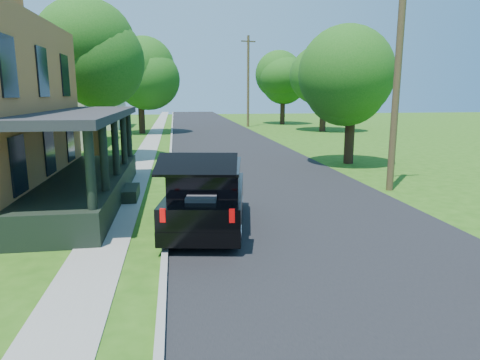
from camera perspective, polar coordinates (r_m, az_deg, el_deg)
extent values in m
plane|color=#245010|center=(10.64, 12.64, -9.23)|extent=(140.00, 140.00, 0.00)
cube|color=black|center=(29.72, -1.34, 4.29)|extent=(8.00, 120.00, 0.02)
cube|color=gray|center=(29.49, -9.19, 4.09)|extent=(0.15, 120.00, 0.12)
cube|color=gray|center=(29.55, -12.21, 4.00)|extent=(1.30, 120.00, 0.03)
cube|color=gray|center=(16.73, -28.58, -2.77)|extent=(6.50, 1.20, 0.03)
cube|color=black|center=(15.90, -19.57, -1.04)|extent=(2.40, 10.00, 0.90)
cube|color=black|center=(15.58, -20.20, 8.16)|extent=(2.60, 10.30, 0.25)
cube|color=beige|center=(34.68, -25.26, 8.39)|extent=(8.00, 8.00, 5.00)
pyramid|color=black|center=(34.83, -25.95, 16.11)|extent=(12.78, 12.78, 2.20)
cube|color=beige|center=(50.23, -20.11, 9.40)|extent=(8.00, 8.00, 5.00)
pyramid|color=black|center=(50.33, -20.49, 14.75)|extent=(12.78, 12.78, 2.20)
cube|color=black|center=(12.02, -4.41, -3.13)|extent=(2.71, 4.92, 0.90)
cube|color=black|center=(12.01, -4.39, 0.39)|extent=(2.26, 3.15, 0.58)
cube|color=black|center=(11.96, -4.41, 1.88)|extent=(2.32, 3.25, 0.08)
cube|color=black|center=(9.50, -5.83, 2.08)|extent=(1.94, 1.26, 0.40)
cube|color=#37363C|center=(10.59, -5.14, -3.37)|extent=(0.84, 0.75, 0.48)
cube|color=silver|center=(12.04, -8.13, 2.33)|extent=(0.49, 2.54, 0.06)
cube|color=silver|center=(11.89, -0.65, 2.33)|extent=(0.49, 2.54, 0.06)
cube|color=#990505|center=(9.85, -10.26, -4.67)|extent=(0.14, 0.08, 0.32)
cube|color=#990505|center=(9.66, -1.08, -4.79)|extent=(0.14, 0.08, 0.32)
cylinder|color=black|center=(13.68, -7.34, -2.80)|extent=(0.37, 0.75, 0.72)
cylinder|color=black|center=(13.54, -0.18, -2.86)|extent=(0.37, 0.75, 0.72)
cylinder|color=black|center=(10.77, -9.70, -6.83)|extent=(0.37, 0.75, 0.72)
cylinder|color=black|center=(10.59, -0.53, -6.98)|extent=(0.37, 0.75, 0.72)
cylinder|color=black|center=(25.26, -18.49, 6.78)|extent=(0.80, 0.80, 3.81)
sphere|color=#2D6B1C|center=(25.26, -19.03, 15.03)|extent=(6.85, 6.85, 5.21)
sphere|color=#2D6B1C|center=(25.17, -18.02, 17.76)|extent=(5.94, 5.94, 4.51)
sphere|color=#2D6B1C|center=(25.61, -20.57, 16.17)|extent=(6.09, 6.09, 4.63)
cylinder|color=black|center=(41.75, -12.99, 8.38)|extent=(0.67, 0.67, 3.34)
sphere|color=#2D6B1C|center=(41.73, -13.22, 13.26)|extent=(6.52, 6.52, 5.67)
sphere|color=#2D6B1C|center=(41.39, -12.82, 15.04)|extent=(5.65, 5.65, 4.92)
sphere|color=#2D6B1C|center=(42.29, -13.83, 14.06)|extent=(5.80, 5.80, 5.04)
cylinder|color=black|center=(23.73, 14.38, 5.54)|extent=(0.64, 0.64, 2.81)
sphere|color=#2D6B1C|center=(23.63, 14.74, 12.50)|extent=(5.52, 5.52, 4.43)
sphere|color=#2D6B1C|center=(23.44, 15.87, 14.87)|extent=(4.79, 4.79, 3.84)
sphere|color=#2D6B1C|center=(23.97, 13.57, 13.71)|extent=(4.91, 4.91, 3.94)
cylinder|color=black|center=(43.41, 11.01, 8.91)|extent=(0.75, 0.75, 3.86)
sphere|color=#2D6B1C|center=(43.43, 11.21, 14.15)|extent=(7.55, 7.55, 6.12)
sphere|color=#2D6B1C|center=(43.51, 12.02, 15.90)|extent=(6.55, 6.55, 5.30)
sphere|color=#2D6B1C|center=(43.52, 10.31, 15.07)|extent=(6.72, 6.72, 5.44)
cylinder|color=black|center=(53.08, 5.69, 9.18)|extent=(0.63, 0.63, 3.29)
sphere|color=#2D6B1C|center=(53.07, 5.77, 13.06)|extent=(6.29, 6.29, 5.83)
sphere|color=#2D6B1C|center=(52.96, 6.35, 14.45)|extent=(5.45, 5.45, 5.05)
sphere|color=#2D6B1C|center=(53.32, 5.09, 13.76)|extent=(5.59, 5.59, 5.18)
cylinder|color=#40331D|center=(17.38, 20.41, 15.16)|extent=(0.28, 0.28, 10.08)
cylinder|color=#40331D|center=(48.95, 1.10, 12.95)|extent=(0.33, 0.33, 9.95)
cube|color=#40331D|center=(49.25, 1.12, 18.00)|extent=(1.67, 0.52, 0.13)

